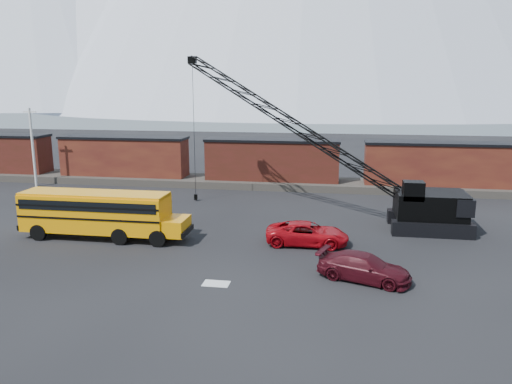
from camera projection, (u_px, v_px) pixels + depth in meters
ground at (224, 258)px, 30.22m from camera, size 160.00×160.00×0.00m
gravel_berm at (272, 183)px, 51.36m from camera, size 120.00×5.00×0.70m
boxcar_west_near at (124, 156)px, 53.41m from camera, size 13.70×3.10×4.17m
boxcar_mid at (272, 160)px, 50.85m from camera, size 13.70×3.10×4.17m
boxcar_east_near at (436, 164)px, 48.29m from camera, size 13.70×3.10×4.17m
utility_pole at (33, 146)px, 50.54m from camera, size 1.40×0.24×8.00m
snow_patch at (216, 284)px, 26.28m from camera, size 1.40×0.90×0.02m
school_bus at (100, 213)px, 33.74m from camera, size 11.65×2.65×3.19m
red_pickup at (307, 234)px, 32.58m from camera, size 5.39×2.53×1.49m
maroon_suv at (364, 267)px, 26.64m from camera, size 5.38×3.52×1.45m
crawler_crane at (292, 124)px, 39.15m from camera, size 22.42×8.77×12.83m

